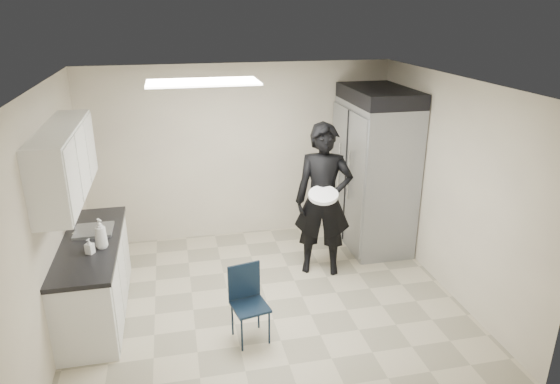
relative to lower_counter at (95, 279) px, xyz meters
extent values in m
plane|color=#B1A78B|center=(1.95, -0.20, -0.43)|extent=(4.50, 4.50, 0.00)
plane|color=white|center=(1.95, -0.20, 2.17)|extent=(4.50, 4.50, 0.00)
plane|color=beige|center=(1.95, 1.80, 0.87)|extent=(4.50, 0.00, 4.50)
plane|color=beige|center=(-0.30, -0.20, 0.87)|extent=(0.00, 4.00, 4.00)
plane|color=beige|center=(4.20, -0.20, 0.87)|extent=(0.00, 4.00, 4.00)
cube|color=white|center=(1.35, 0.20, 2.14)|extent=(1.20, 0.60, 0.02)
cube|color=silver|center=(0.00, 0.00, 0.00)|extent=(0.60, 1.90, 0.86)
cube|color=black|center=(0.00, 0.00, 0.46)|extent=(0.64, 1.95, 0.05)
cube|color=gray|center=(0.02, 0.25, 0.44)|extent=(0.42, 0.40, 0.14)
cylinder|color=silver|center=(-0.18, 0.25, 0.59)|extent=(0.02, 0.02, 0.24)
cube|color=silver|center=(-0.13, 0.00, 1.40)|extent=(0.35, 1.80, 0.75)
cube|color=black|center=(-0.19, 1.15, 1.19)|extent=(0.22, 0.30, 0.35)
cube|color=yellow|center=(-0.29, -0.10, 0.79)|extent=(0.00, 0.12, 0.07)
cube|color=yellow|center=(-0.29, 0.10, 0.75)|extent=(0.00, 0.12, 0.07)
cube|color=gray|center=(3.78, 1.07, 0.62)|extent=(0.80, 1.35, 2.10)
cube|color=black|center=(3.78, 1.07, 1.77)|extent=(0.80, 1.35, 0.20)
cube|color=black|center=(1.64, -0.88, -0.03)|extent=(0.42, 0.42, 0.80)
imported|color=black|center=(2.81, 0.40, 0.57)|extent=(0.85, 0.69, 2.01)
cylinder|color=silver|center=(2.73, 0.16, 0.74)|extent=(0.46, 0.46, 0.05)
imported|color=white|center=(0.16, -0.19, 0.65)|extent=(0.18, 0.18, 0.33)
imported|color=#AAABB6|center=(0.05, -0.31, 0.56)|extent=(0.10, 0.10, 0.17)
camera|label=1|loc=(1.00, -5.29, 2.91)|focal=32.00mm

